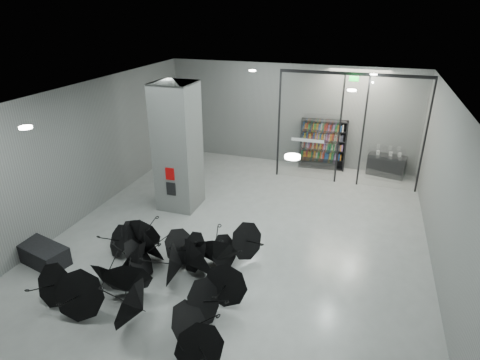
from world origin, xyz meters
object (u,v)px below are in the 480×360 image
(bench, at_px, (41,253))
(umbrella_cluster, at_px, (164,274))
(shop_counter, at_px, (386,165))
(bookshelf, at_px, (323,144))
(column, at_px, (178,147))

(bench, relative_size, umbrella_cluster, 0.32)
(shop_counter, xyz_separation_m, umbrella_cluster, (-4.95, -8.61, -0.09))
(bookshelf, relative_size, shop_counter, 1.45)
(column, height_order, bench, column)
(bench, height_order, shop_counter, shop_counter)
(umbrella_cluster, bearing_deg, bench, -178.21)
(column, relative_size, umbrella_cluster, 0.84)
(column, height_order, bookshelf, column)
(shop_counter, bearing_deg, bench, -121.45)
(bench, relative_size, bookshelf, 0.78)
(column, xyz_separation_m, shop_counter, (6.39, 4.71, -1.59))
(column, relative_size, bench, 2.59)
(bookshelf, bearing_deg, shop_counter, -5.96)
(shop_counter, bearing_deg, bookshelf, -168.37)
(bench, distance_m, umbrella_cluster, 3.45)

